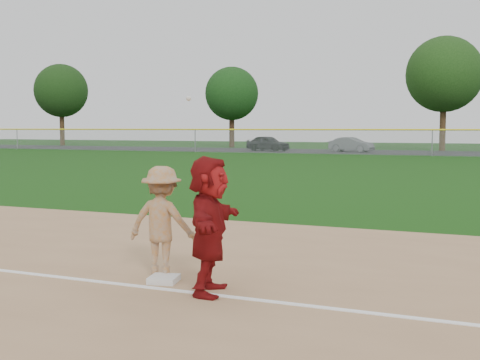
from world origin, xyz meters
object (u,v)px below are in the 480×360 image
at_px(base_runner, 209,225).
at_px(first_base, 164,279).
at_px(car_mid, 351,144).
at_px(car_left, 268,143).

bearing_deg(base_runner, first_base, 59.43).
bearing_deg(car_mid, first_base, -158.36).
bearing_deg(first_base, car_mid, 98.60).
distance_m(first_base, car_mid, 46.61).
relative_size(base_runner, car_mid, 0.45).
distance_m(car_left, car_mid, 7.65).
bearing_deg(first_base, car_left, 107.83).
xyz_separation_m(first_base, car_left, (-14.57, 45.32, 0.66)).
bearing_deg(car_left, first_base, -145.85).
height_order(base_runner, car_mid, base_runner).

